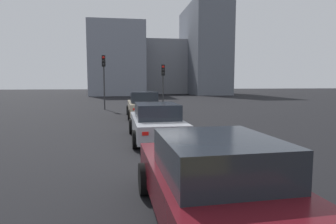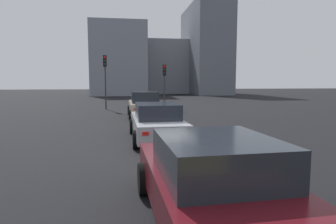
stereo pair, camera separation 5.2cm
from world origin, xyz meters
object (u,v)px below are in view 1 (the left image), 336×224
Objects in this scene: traffic_light_near_left at (104,71)px; traffic_light_near_right at (163,77)px; car_beige_lead at (143,105)px; car_silver_second at (156,122)px; car_maroon_third at (214,182)px.

traffic_light_near_right is (-0.06, -4.83, -0.48)m from traffic_light_near_left.
traffic_light_near_left is at bearing 26.16° from car_beige_lead.
car_silver_second is (-7.25, 0.01, -0.08)m from car_beige_lead.
car_maroon_third is at bearing 179.78° from car_beige_lead.
traffic_light_near_right reaches higher than car_silver_second.
car_beige_lead is 1.09× the size of traffic_light_near_left.
traffic_light_near_left reaches higher than traffic_light_near_right.
traffic_light_near_left is at bearing -90.06° from traffic_light_near_right.
car_maroon_third is (-6.76, -0.13, 0.00)m from car_silver_second.
car_beige_lead is 6.58m from traffic_light_near_left.
traffic_light_near_left is 4.85m from traffic_light_near_right.
car_silver_second is 1.05× the size of car_maroon_third.
car_silver_second is 12.99m from traffic_light_near_right.
traffic_light_near_left is 1.19× the size of traffic_light_near_right.
car_silver_second is at bearing -0.93° from car_maroon_third.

